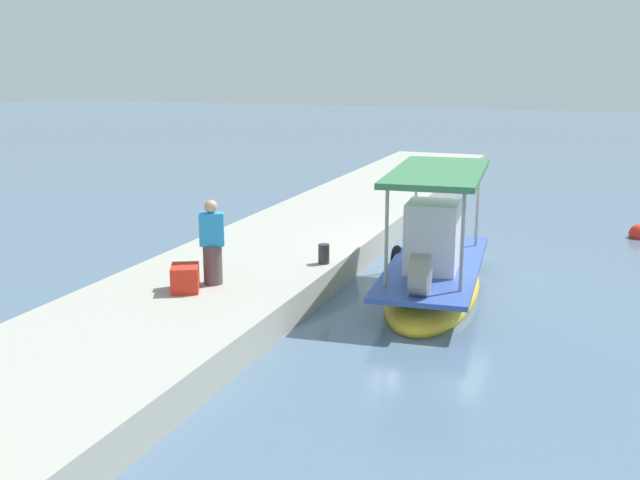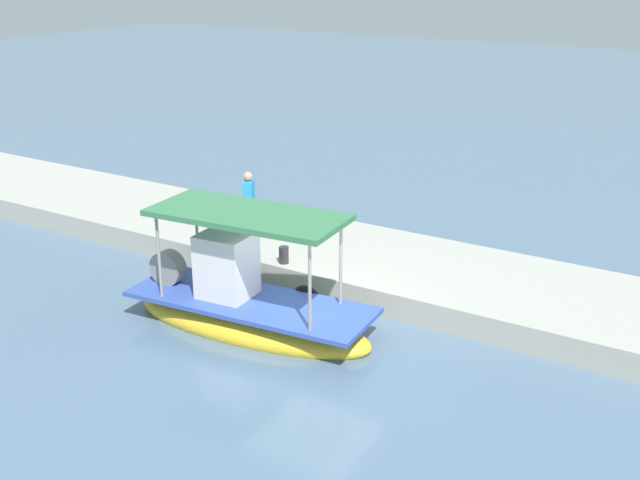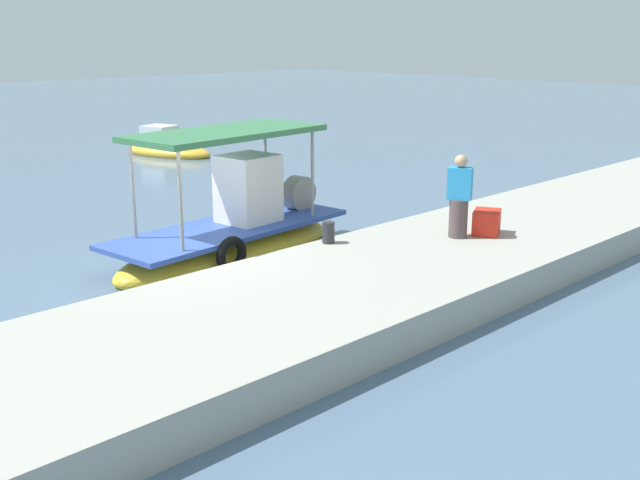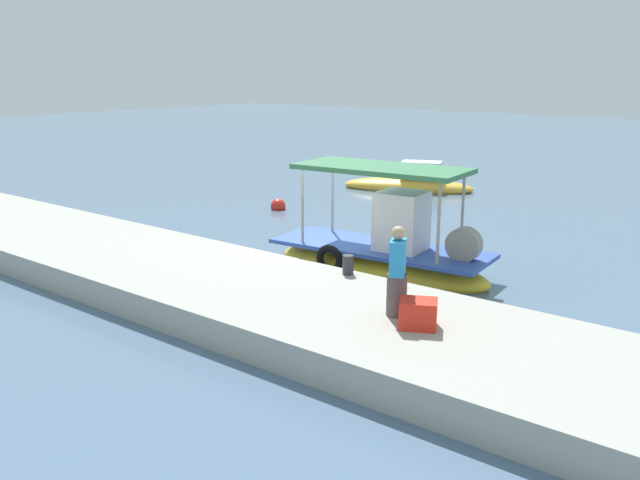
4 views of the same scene
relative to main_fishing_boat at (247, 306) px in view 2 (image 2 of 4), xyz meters
name	(u,v)px [view 2 (image 2 of 4)]	position (x,y,z in m)	size (l,w,h in m)	color
ground_plane	(315,337)	(-1.55, -0.33, -0.48)	(120.00, 120.00, 0.00)	slate
dock_quay	(392,270)	(-1.55, -3.95, -0.17)	(36.00, 3.97, 0.62)	#A7A59A
main_fishing_boat	(247,306)	(0.00, 0.00, 0.00)	(5.86, 2.36, 3.01)	gold
fisherman_near_bollard	(249,204)	(2.71, -3.74, 0.88)	(0.49, 0.53, 1.65)	#554445
mooring_bollard	(284,255)	(0.56, -2.26, 0.35)	(0.24, 0.24, 0.42)	#2D2D33
cargo_crate	(238,216)	(3.31, -4.01, 0.38)	(0.63, 0.51, 0.49)	red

